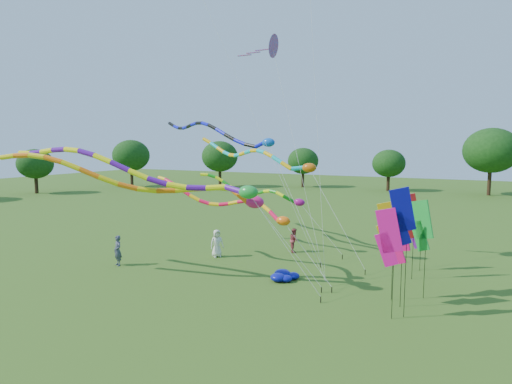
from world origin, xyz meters
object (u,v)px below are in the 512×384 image
at_px(tube_kite_red, 234,204).
at_px(person_a, 217,243).
at_px(person_b, 118,251).
at_px(person_c, 294,240).
at_px(blue_nylon_heap, 290,277).
at_px(tube_kite_orange, 153,183).

relative_size(tube_kite_red, person_a, 6.76).
relative_size(person_a, person_b, 0.98).
distance_m(person_a, person_b, 6.11).
height_order(tube_kite_red, person_b, tube_kite_red).
xyz_separation_m(person_b, person_c, (8.25, 7.81, -0.10)).
bearing_deg(blue_nylon_heap, person_b, -168.44).
height_order(person_a, person_b, person_b).
distance_m(tube_kite_orange, person_c, 11.08).
relative_size(person_a, person_c, 1.10).
relative_size(blue_nylon_heap, person_b, 0.88).
relative_size(tube_kite_orange, person_b, 8.95).
bearing_deg(person_a, person_c, -10.33).
distance_m(tube_kite_red, blue_nylon_heap, 5.24).
relative_size(tube_kite_orange, person_a, 9.13).
bearing_deg(person_a, blue_nylon_heap, -71.55).
bearing_deg(tube_kite_red, tube_kite_orange, -109.19).
bearing_deg(person_c, tube_kite_red, 133.46).
height_order(tube_kite_orange, person_c, tube_kite_orange).
bearing_deg(person_b, tube_kite_red, 44.03).
bearing_deg(tube_kite_orange, person_a, 72.62).
height_order(tube_kite_orange, blue_nylon_heap, tube_kite_orange).
bearing_deg(blue_nylon_heap, tube_kite_red, 172.75).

